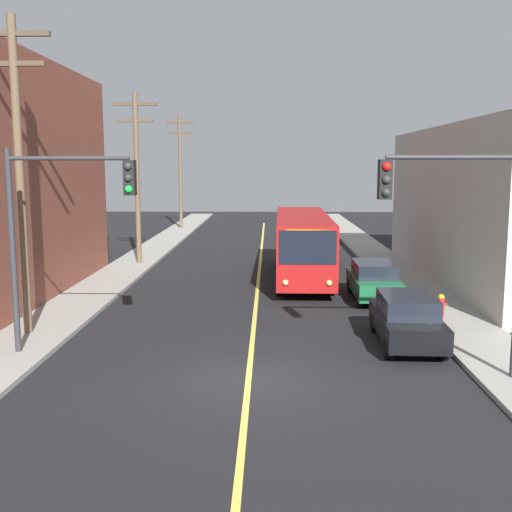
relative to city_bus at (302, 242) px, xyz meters
The scene contains 13 objects.
ground_plane 15.26m from the city_bus, 98.35° to the right, with size 120.00×120.00×0.00m, color black.
sidewalk_left 10.83m from the city_bus, 152.17° to the right, with size 2.50×90.00×0.15m, color gray.
sidewalk_right 7.31m from the city_bus, 44.65° to the right, with size 2.50×90.00×0.15m, color gray.
lane_stripe_center 2.85m from the city_bus, behind, with size 0.16×60.00×0.01m, color #D8CC4C.
city_bus is the anchor object (origin of this frame).
parked_car_black 12.01m from the city_bus, 76.95° to the right, with size 1.93×4.45×1.62m.
parked_car_green 5.84m from the city_bus, 61.23° to the right, with size 1.84×4.41×1.62m.
utility_pole_near 15.17m from the city_bus, 131.36° to the right, with size 2.40×0.28×10.15m.
utility_pole_mid 10.44m from the city_bus, 157.66° to the left, with size 2.40×0.28×9.44m.
utility_pole_far 25.74m from the city_bus, 111.98° to the left, with size 2.40×0.28×9.82m.
traffic_signal_left_corner 15.37m from the city_bus, 120.12° to the right, with size 3.75×0.48×6.00m.
traffic_signal_right_corner 15.60m from the city_bus, 77.97° to the right, with size 3.75×0.48×6.00m.
fire_hydrant 9.79m from the city_bus, 61.41° to the right, with size 0.44×0.26×0.84m.
Camera 1 is at (0.55, -15.66, 5.64)m, focal length 43.02 mm.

